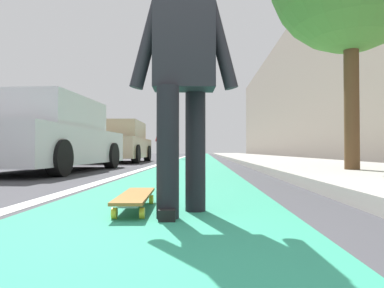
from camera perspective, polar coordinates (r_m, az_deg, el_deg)
ground_plane at (r=10.94m, az=0.27°, el=-3.30°), size 80.00×80.00×0.00m
bike_lane_paint at (r=24.93m, az=1.20°, el=-2.06°), size 56.00×1.81×0.00m
lane_stripe_white at (r=20.98m, az=-1.82°, el=-2.24°), size 52.00×0.16×0.01m
sidewalk_curb at (r=19.12m, az=10.08°, el=-2.15°), size 52.00×3.20×0.13m
building_facade at (r=23.93m, az=16.07°, el=7.66°), size 40.00×1.20×8.09m
skateboard at (r=2.50m, az=-9.27°, el=-8.56°), size 0.85×0.25×0.11m
skater_person at (r=2.34m, az=-1.44°, el=11.72°), size 0.47×0.72×1.64m
parked_car_near at (r=7.52m, az=-22.43°, el=1.07°), size 4.38×2.08×1.46m
parked_car_mid at (r=12.92m, az=-12.02°, el=0.18°), size 4.15×2.03×1.47m
traffic_light at (r=19.50m, az=-3.32°, el=5.91°), size 0.33×0.28×4.03m
pedestrian_distant at (r=16.91m, az=-4.75°, el=0.81°), size 0.48×0.75×1.72m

